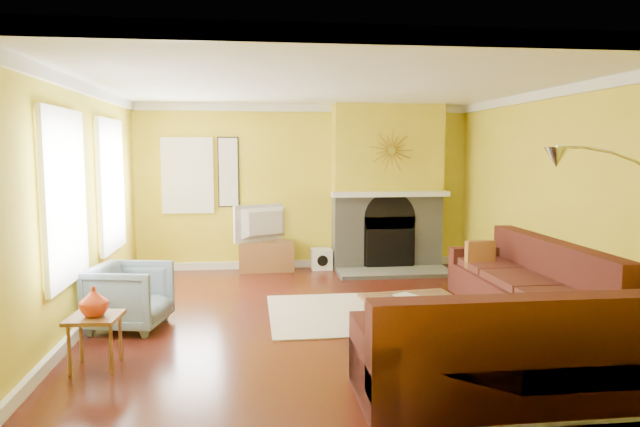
{
  "coord_description": "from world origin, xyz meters",
  "views": [
    {
      "loc": [
        -0.91,
        -6.4,
        1.96
      ],
      "look_at": [
        -0.07,
        0.4,
        1.19
      ],
      "focal_mm": 32.0,
      "sensor_mm": 36.0,
      "label": 1
    }
  ],
  "objects": [
    {
      "name": "floor",
      "position": [
        0.0,
        0.0,
        -0.01
      ],
      "size": [
        5.5,
        6.0,
        0.02
      ],
      "primitive_type": "cube",
      "color": "#5B1E13",
      "rests_on": "ground"
    },
    {
      "name": "ceiling",
      "position": [
        0.0,
        0.0,
        2.71
      ],
      "size": [
        5.5,
        6.0,
        0.02
      ],
      "primitive_type": "cube",
      "color": "white",
      "rests_on": "ground"
    },
    {
      "name": "wall_back",
      "position": [
        0.0,
        3.01,
        1.35
      ],
      "size": [
        5.5,
        0.02,
        2.7
      ],
      "primitive_type": "cube",
      "color": "yellow",
      "rests_on": "ground"
    },
    {
      "name": "wall_front",
      "position": [
        0.0,
        -3.01,
        1.35
      ],
      "size": [
        5.5,
        0.02,
        2.7
      ],
      "primitive_type": "cube",
      "color": "yellow",
      "rests_on": "ground"
    },
    {
      "name": "wall_left",
      "position": [
        -2.76,
        0.0,
        1.35
      ],
      "size": [
        0.02,
        6.0,
        2.7
      ],
      "primitive_type": "cube",
      "color": "yellow",
      "rests_on": "ground"
    },
    {
      "name": "wall_right",
      "position": [
        2.76,
        0.0,
        1.35
      ],
      "size": [
        0.02,
        6.0,
        2.7
      ],
      "primitive_type": "cube",
      "color": "yellow",
      "rests_on": "ground"
    },
    {
      "name": "baseboard",
      "position": [
        0.0,
        0.0,
        0.06
      ],
      "size": [
        5.5,
        6.0,
        0.12
      ],
      "primitive_type": null,
      "color": "white",
      "rests_on": "floor"
    },
    {
      "name": "crown_molding",
      "position": [
        0.0,
        0.0,
        2.64
      ],
      "size": [
        5.5,
        6.0,
        0.12
      ],
      "primitive_type": null,
      "color": "white",
      "rests_on": "ceiling"
    },
    {
      "name": "window_left_near",
      "position": [
        -2.72,
        1.3,
        1.5
      ],
      "size": [
        0.06,
        1.22,
        1.72
      ],
      "primitive_type": "cube",
      "color": "white",
      "rests_on": "wall_left"
    },
    {
      "name": "window_left_far",
      "position": [
        -2.72,
        -0.6,
        1.5
      ],
      "size": [
        0.06,
        1.22,
        1.72
      ],
      "primitive_type": "cube",
      "color": "white",
      "rests_on": "wall_left"
    },
    {
      "name": "window_back",
      "position": [
        -1.9,
        2.96,
        1.55
      ],
      "size": [
        0.82,
        0.06,
        1.22
      ],
      "primitive_type": "cube",
      "color": "white",
      "rests_on": "wall_back"
    },
    {
      "name": "wall_art",
      "position": [
        -1.25,
        2.97,
        1.6
      ],
      "size": [
        0.34,
        0.04,
        1.14
      ],
      "primitive_type": "cube",
      "color": "white",
      "rests_on": "wall_back"
    },
    {
      "name": "fireplace",
      "position": [
        1.35,
        2.8,
        1.35
      ],
      "size": [
        1.8,
        0.4,
        2.7
      ],
      "primitive_type": null,
      "color": "gray",
      "rests_on": "floor"
    },
    {
      "name": "mantel",
      "position": [
        1.35,
        2.56,
        1.25
      ],
      "size": [
        1.92,
        0.22,
        0.08
      ],
      "primitive_type": "cube",
      "color": "white",
      "rests_on": "fireplace"
    },
    {
      "name": "hearth",
      "position": [
        1.35,
        2.25,
        0.03
      ],
      "size": [
        1.8,
        0.7,
        0.06
      ],
      "primitive_type": "cube",
      "color": "gray",
      "rests_on": "floor"
    },
    {
      "name": "sunburst",
      "position": [
        1.35,
        2.57,
        1.95
      ],
      "size": [
        0.7,
        0.04,
        0.7
      ],
      "primitive_type": null,
      "color": "olive",
      "rests_on": "fireplace"
    },
    {
      "name": "rug",
      "position": [
        0.5,
        0.18,
        0.01
      ],
      "size": [
        2.4,
        1.8,
        0.02
      ],
      "primitive_type": "cube",
      "color": "beige",
      "rests_on": "floor"
    },
    {
      "name": "sectional_sofa",
      "position": [
        1.33,
        -0.75,
        0.45
      ],
      "size": [
        2.84,
        3.9,
        0.9
      ],
      "primitive_type": null,
      "color": "#4F1E19",
      "rests_on": "floor"
    },
    {
      "name": "coffee_table",
      "position": [
        0.81,
        -0.8,
        0.2
      ],
      "size": [
        1.11,
        1.11,
        0.4
      ],
      "primitive_type": null,
      "rotation": [
        0.0,
        0.0,
        0.11
      ],
      "color": "white",
      "rests_on": "floor"
    },
    {
      "name": "media_console",
      "position": [
        -0.66,
        2.76,
        0.24
      ],
      "size": [
        0.88,
        0.4,
        0.48
      ],
      "primitive_type": "cube",
      "color": "brown",
      "rests_on": "floor"
    },
    {
      "name": "tv",
      "position": [
        -0.66,
        2.76,
        0.78
      ],
      "size": [
        0.98,
        0.61,
        0.6
      ],
      "primitive_type": "imported",
      "rotation": [
        0.0,
        0.0,
        3.63
      ],
      "color": "black",
      "rests_on": "media_console"
    },
    {
      "name": "subwoofer",
      "position": [
        0.25,
        2.81,
        0.17
      ],
      "size": [
        0.33,
        0.33,
        0.33
      ],
      "primitive_type": "cube",
      "color": "white",
      "rests_on": "floor"
    },
    {
      "name": "armchair",
      "position": [
        -2.24,
        -0.08,
        0.36
      ],
      "size": [
        0.93,
        0.91,
        0.72
      ],
      "primitive_type": "imported",
      "rotation": [
        0.0,
        0.0,
        1.36
      ],
      "color": "gray",
      "rests_on": "floor"
    },
    {
      "name": "side_table",
      "position": [
        -2.3,
        -1.23,
        0.24
      ],
      "size": [
        0.48,
        0.48,
        0.48
      ],
      "primitive_type": null,
      "rotation": [
        0.0,
        0.0,
        -0.08
      ],
      "color": "brown",
      "rests_on": "floor"
    },
    {
      "name": "vase",
      "position": [
        -2.3,
        -1.23,
        0.62
      ],
      "size": [
        0.32,
        0.32,
        0.27
      ],
      "primitive_type": "imported",
      "rotation": [
        0.0,
        0.0,
        -0.33
      ],
      "color": "red",
      "rests_on": "side_table"
    },
    {
      "name": "book",
      "position": [
        0.66,
        -0.7,
        0.41
      ],
      "size": [
        0.3,
        0.33,
        0.03
      ],
      "primitive_type": "imported",
      "rotation": [
        0.0,
        0.0,
        0.53
      ],
      "color": "white",
      "rests_on": "coffee_table"
    },
    {
      "name": "arc_lamp",
      "position": [
        1.97,
        -2.44,
        0.99
      ],
      "size": [
        1.27,
        0.36,
        1.97
      ],
      "primitive_type": null,
      "color": "silver",
      "rests_on": "floor"
    }
  ]
}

